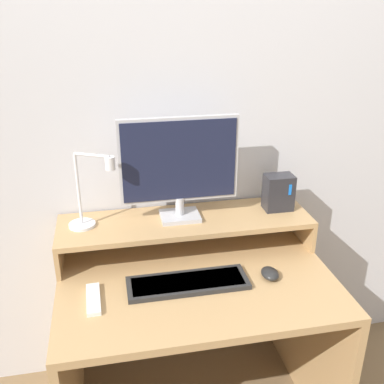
% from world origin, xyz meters
% --- Properties ---
extents(wall_back, '(6.00, 0.05, 2.50)m').
position_xyz_m(wall_back, '(0.00, 0.76, 1.25)').
color(wall_back, silver).
rests_on(wall_back, ground_plane).
extents(desk, '(1.05, 0.73, 0.71)m').
position_xyz_m(desk, '(0.00, 0.36, 0.50)').
color(desk, tan).
rests_on(desk, ground_plane).
extents(monitor_shelf, '(1.05, 0.30, 0.14)m').
position_xyz_m(monitor_shelf, '(0.00, 0.58, 0.83)').
color(monitor_shelf, tan).
rests_on(monitor_shelf, desk).
extents(monitor, '(0.48, 0.13, 0.43)m').
position_xyz_m(monitor, '(-0.02, 0.59, 1.09)').
color(monitor, '#BCBCC1').
rests_on(monitor, monitor_shelf).
extents(desk_lamp, '(0.20, 0.14, 0.31)m').
position_xyz_m(desk_lamp, '(-0.38, 0.58, 0.98)').
color(desk_lamp, silver).
rests_on(desk_lamp, monitor_shelf).
extents(router_dock, '(0.12, 0.09, 0.16)m').
position_xyz_m(router_dock, '(0.41, 0.60, 0.93)').
color(router_dock, '#28282D').
rests_on(router_dock, monitor_shelf).
extents(keyboard, '(0.45, 0.15, 0.02)m').
position_xyz_m(keyboard, '(-0.04, 0.31, 0.72)').
color(keyboard, '#282828').
rests_on(keyboard, desk).
extents(mouse, '(0.07, 0.09, 0.03)m').
position_xyz_m(mouse, '(0.28, 0.30, 0.73)').
color(mouse, black).
rests_on(mouse, desk).
extents(remote_control, '(0.05, 0.18, 0.02)m').
position_xyz_m(remote_control, '(-0.39, 0.28, 0.72)').
color(remote_control, white).
rests_on(remote_control, desk).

